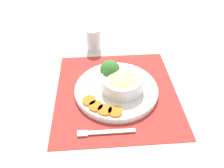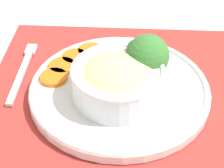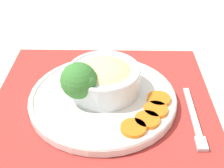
{
  "view_description": "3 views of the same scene",
  "coord_description": "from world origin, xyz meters",
  "px_view_note": "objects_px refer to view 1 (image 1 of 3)",
  "views": [
    {
      "loc": [
        -0.59,
        -0.01,
        0.58
      ],
      "look_at": [
        -0.0,
        0.02,
        0.04
      ],
      "focal_mm": 35.0,
      "sensor_mm": 36.0,
      "label": 1
    },
    {
      "loc": [
        0.08,
        -0.49,
        0.44
      ],
      "look_at": [
        -0.01,
        -0.02,
        0.04
      ],
      "focal_mm": 60.0,
      "sensor_mm": 36.0,
      "label": 2
    },
    {
      "loc": [
        -0.09,
        0.51,
        0.43
      ],
      "look_at": [
        -0.02,
        -0.01,
        0.04
      ],
      "focal_mm": 50.0,
      "sensor_mm": 36.0,
      "label": 3
    }
  ],
  "objects_px": {
    "broccoli_floret": "(110,70)",
    "fork": "(101,132)",
    "bowl": "(122,82)",
    "water_glass": "(94,41)"
  },
  "relations": [
    {
      "from": "water_glass",
      "to": "fork",
      "type": "bearing_deg",
      "value": -171.43
    },
    {
      "from": "broccoli_floret",
      "to": "fork",
      "type": "height_order",
      "value": "broccoli_floret"
    },
    {
      "from": "fork",
      "to": "bowl",
      "type": "bearing_deg",
      "value": -25.52
    },
    {
      "from": "broccoli_floret",
      "to": "water_glass",
      "type": "height_order",
      "value": "broccoli_floret"
    },
    {
      "from": "bowl",
      "to": "fork",
      "type": "bearing_deg",
      "value": 161.24
    },
    {
      "from": "broccoli_floret",
      "to": "water_glass",
      "type": "bearing_deg",
      "value": 19.95
    },
    {
      "from": "broccoli_floret",
      "to": "fork",
      "type": "relative_size",
      "value": 0.49
    },
    {
      "from": "broccoli_floret",
      "to": "water_glass",
      "type": "xyz_separation_m",
      "value": [
        0.25,
        0.09,
        -0.03
      ]
    },
    {
      "from": "broccoli_floret",
      "to": "bowl",
      "type": "bearing_deg",
      "value": -133.06
    },
    {
      "from": "water_glass",
      "to": "bowl",
      "type": "bearing_deg",
      "value": -154.82
    }
  ]
}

